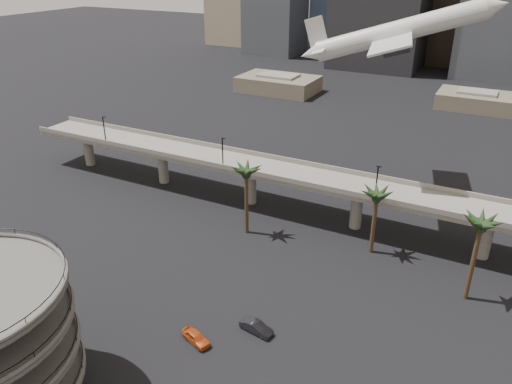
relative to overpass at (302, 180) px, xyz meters
The scene contains 6 objects.
overpass is the anchor object (origin of this frame).
palm_trees 23.10m from the overpass, 19.31° to the right, with size 54.40×18.40×14.00m.
low_buildings 87.69m from the overpass, 85.49° to the left, with size 135.00×27.50×6.80m.
airborne_jet 32.25m from the overpass, 55.77° to the left, with size 36.71×33.13×14.29m.
car_a 39.86m from the overpass, 87.37° to the right, with size 1.81×4.50×1.53m, color #C94F1C.
car_b 35.40m from the overpass, 76.88° to the right, with size 1.66×4.76×1.57m, color black.
Camera 1 is at (32.20, -25.50, 46.21)m, focal length 35.00 mm.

